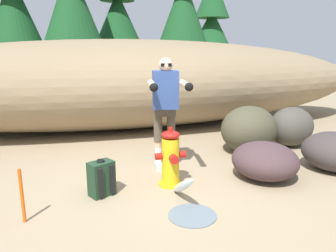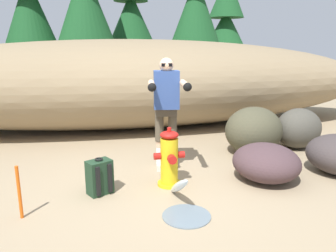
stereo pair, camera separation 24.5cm
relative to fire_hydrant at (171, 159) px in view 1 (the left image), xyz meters
name	(u,v)px [view 1 (the left image)]	position (x,y,z in m)	size (l,w,h in m)	color
ground_plane	(167,187)	(-0.06, -0.01, -0.39)	(56.00, 56.00, 0.04)	#998466
dirt_embankment	(125,84)	(-0.06, 3.57, 0.63)	(12.23, 3.20, 2.01)	#897556
fire_hydrant	(171,159)	(0.00, 0.00, 0.00)	(0.41, 0.37, 0.80)	gold
hydrant_water_jet	(185,194)	(0.00, -0.62, -0.22)	(0.54, 1.00, 0.51)	silver
utility_worker	(165,100)	(0.08, 0.57, 0.70)	(0.62, 1.02, 1.68)	beige
spare_backpack	(101,179)	(-0.92, -0.05, -0.15)	(0.36, 0.36, 0.47)	#1E3823
boulder_large	(265,161)	(1.36, -0.12, -0.11)	(0.91, 0.96, 0.52)	#473336
boulder_mid	(249,129)	(1.74, 1.04, 0.04)	(1.07, 0.94, 0.82)	#464330
boulder_small	(291,127)	(2.71, 1.15, 0.00)	(0.93, 0.75, 0.74)	#48453C
boulder_outlier	(335,151)	(2.55, -0.13, -0.08)	(0.89, 0.97, 0.58)	#403837
pine_tree_left	(13,3)	(-3.11, 9.10, 2.97)	(2.50, 2.50, 6.57)	#47331E
pine_tree_right	(117,10)	(0.69, 10.36, 2.99)	(2.21, 2.21, 5.72)	#47331E
pine_tree_ridge_end	(212,26)	(5.21, 10.99, 2.48)	(2.55, 2.55, 5.17)	#47331E
survey_stake	(22,196)	(-1.77, -0.50, -0.07)	(0.04, 0.04, 0.60)	#E55914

